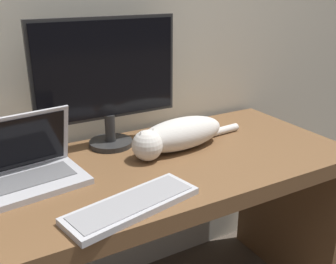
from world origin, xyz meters
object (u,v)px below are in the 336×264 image
Objects in this scene: laptop at (27,170)px; external_keyboard at (132,205)px; monitor at (107,78)px; cat at (177,134)px.

laptop is 0.38m from external_keyboard.
laptop is (-0.35, -0.17, -0.23)m from monitor.
external_keyboard is 0.45m from cat.
laptop reaches higher than cat.
external_keyboard is (0.23, -0.30, -0.03)m from laptop.
cat reaches higher than external_keyboard.
monitor is 0.55m from external_keyboard.
laptop is at bearing 175.09° from cat.
laptop reaches higher than external_keyboard.
monitor reaches higher than external_keyboard.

